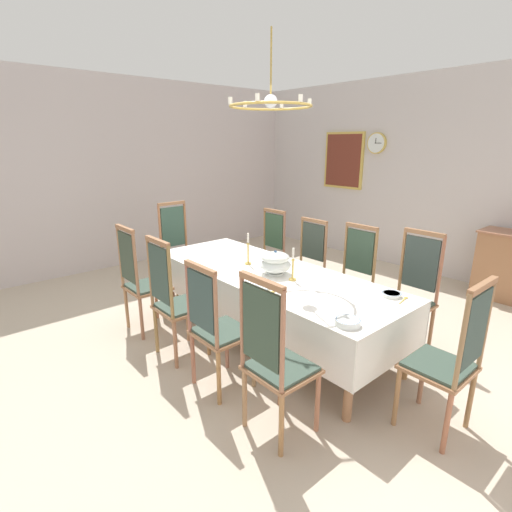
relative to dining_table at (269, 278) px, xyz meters
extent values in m
cube|color=#C2B29B|center=(0.00, -0.04, -0.69)|extent=(7.05, 6.86, 0.04)
cube|color=beige|center=(0.00, 3.43, 0.83)|extent=(7.05, 0.08, 3.01)
cube|color=beige|center=(-3.56, -0.04, 0.83)|extent=(0.08, 6.86, 3.01)
cylinder|color=#986046|center=(-1.33, -0.41, -0.32)|extent=(0.07, 0.07, 0.71)
cylinder|color=#9E6E4A|center=(1.33, -0.41, -0.32)|extent=(0.07, 0.07, 0.71)
cylinder|color=olive|center=(-1.33, 0.41, -0.32)|extent=(0.07, 0.07, 0.71)
cylinder|color=#9B6D3E|center=(1.33, 0.41, -0.32)|extent=(0.07, 0.07, 0.71)
cube|color=#9A6D41|center=(0.00, 0.00, 0.00)|extent=(2.73, 0.91, 0.08)
cube|color=#9A6845|center=(0.00, 0.00, 0.05)|extent=(2.85, 1.03, 0.03)
cube|color=white|center=(0.00, 0.00, 0.07)|extent=(2.87, 1.05, 0.00)
cube|color=white|center=(0.00, -0.52, -0.14)|extent=(2.87, 0.00, 0.41)
cube|color=white|center=(0.00, 0.52, -0.14)|extent=(2.87, 0.00, 0.41)
cube|color=white|center=(-1.43, 0.00, -0.14)|extent=(0.00, 1.05, 0.41)
cube|color=white|center=(1.43, 0.00, -0.14)|extent=(0.00, 1.05, 0.41)
cylinder|color=#9F6342|center=(-1.22, -0.67, -0.44)|extent=(0.04, 0.04, 0.48)
cylinder|color=#A36C4C|center=(-0.84, -0.67, -0.44)|extent=(0.04, 0.04, 0.48)
cylinder|color=#9A6F4A|center=(-1.22, -1.03, -0.44)|extent=(0.04, 0.04, 0.48)
cylinder|color=#936148|center=(-0.84, -1.03, -0.44)|extent=(0.04, 0.04, 0.48)
cube|color=#9A6845|center=(-1.03, -0.85, -0.19)|extent=(0.44, 0.42, 0.02)
cube|color=#394B3F|center=(-1.03, -0.85, -0.16)|extent=(0.40, 0.38, 0.02)
cylinder|color=#A0714D|center=(-1.22, -1.04, 0.16)|extent=(0.03, 0.03, 0.67)
cylinder|color=#956647|center=(-0.83, -1.04, 0.16)|extent=(0.03, 0.03, 0.67)
cube|color=#3A4738|center=(-1.03, -1.04, 0.20)|extent=(0.34, 0.02, 0.51)
cube|color=#9A6845|center=(-1.03, -1.04, 0.50)|extent=(0.40, 0.04, 0.04)
cylinder|color=#9E6749|center=(-0.84, 0.67, -0.44)|extent=(0.04, 0.04, 0.48)
cylinder|color=#936A45|center=(-1.22, 0.67, -0.44)|extent=(0.04, 0.04, 0.48)
cylinder|color=#906040|center=(-0.84, 1.03, -0.44)|extent=(0.04, 0.04, 0.48)
cylinder|color=#9B6742|center=(-1.22, 1.03, -0.44)|extent=(0.04, 0.04, 0.48)
cube|color=#9A6845|center=(-1.03, 0.85, -0.19)|extent=(0.44, 0.42, 0.02)
cube|color=#394B3F|center=(-1.03, 0.85, -0.16)|extent=(0.40, 0.38, 0.02)
cylinder|color=#93614B|center=(-0.83, 1.04, 0.13)|extent=(0.03, 0.03, 0.61)
cylinder|color=#9D693C|center=(-1.22, 1.04, 0.13)|extent=(0.03, 0.03, 0.61)
cube|color=#365239|center=(-1.03, 1.04, 0.17)|extent=(0.34, 0.02, 0.47)
cube|color=#9A6845|center=(-1.03, 1.04, 0.44)|extent=(0.40, 0.04, 0.04)
cylinder|color=#A4714D|center=(-0.51, -0.67, -0.44)|extent=(0.04, 0.04, 0.48)
cylinder|color=#9D6D3E|center=(-0.13, -0.67, -0.44)|extent=(0.04, 0.04, 0.48)
cylinder|color=olive|center=(-0.51, -1.03, -0.44)|extent=(0.04, 0.04, 0.48)
cylinder|color=#9E6A4B|center=(-0.13, -1.03, -0.44)|extent=(0.04, 0.04, 0.48)
cube|color=#9A6845|center=(-0.32, -0.85, -0.19)|extent=(0.44, 0.42, 0.02)
cube|color=#394B3F|center=(-0.32, -0.85, -0.16)|extent=(0.40, 0.38, 0.02)
cylinder|color=#9A6C47|center=(-0.52, -1.04, 0.17)|extent=(0.03, 0.03, 0.68)
cylinder|color=olive|center=(-0.13, -1.04, 0.17)|extent=(0.03, 0.03, 0.68)
cube|color=#354840|center=(-0.32, -1.04, 0.20)|extent=(0.34, 0.02, 0.51)
cube|color=#9A6845|center=(-0.32, -1.04, 0.50)|extent=(0.40, 0.04, 0.04)
cylinder|color=#9F6447|center=(-0.13, 0.67, -0.44)|extent=(0.04, 0.04, 0.48)
cylinder|color=#9B6F3D|center=(-0.51, 0.67, -0.44)|extent=(0.04, 0.04, 0.48)
cylinder|color=#9A6A4A|center=(-0.13, 1.03, -0.44)|extent=(0.04, 0.04, 0.48)
cylinder|color=#9C6041|center=(-0.51, 1.03, -0.44)|extent=(0.04, 0.04, 0.48)
cube|color=#9A6845|center=(-0.32, 0.85, -0.19)|extent=(0.44, 0.42, 0.02)
cube|color=#394B3F|center=(-0.32, 0.85, -0.16)|extent=(0.40, 0.38, 0.02)
cylinder|color=#996948|center=(-0.13, 1.04, 0.12)|extent=(0.03, 0.03, 0.59)
cylinder|color=#9A6F43|center=(-0.52, 1.04, 0.12)|extent=(0.03, 0.03, 0.59)
cube|color=#3A453B|center=(-0.32, 1.04, 0.15)|extent=(0.34, 0.02, 0.45)
cube|color=#9A6845|center=(-0.32, 1.04, 0.42)|extent=(0.40, 0.04, 0.04)
cylinder|color=#945F4B|center=(0.17, -0.67, -0.44)|extent=(0.04, 0.04, 0.48)
cylinder|color=#93724D|center=(0.55, -0.67, -0.44)|extent=(0.04, 0.04, 0.48)
cylinder|color=#9D6049|center=(0.17, -1.03, -0.44)|extent=(0.04, 0.04, 0.48)
cylinder|color=#A17141|center=(0.55, -1.03, -0.44)|extent=(0.04, 0.04, 0.48)
cube|color=#9A6845|center=(0.36, -0.85, -0.19)|extent=(0.44, 0.42, 0.02)
cube|color=#394B3F|center=(0.36, -0.85, -0.16)|extent=(0.40, 0.38, 0.02)
cylinder|color=#A3604D|center=(0.16, -1.04, 0.13)|extent=(0.03, 0.03, 0.60)
cylinder|color=#9A674B|center=(0.55, -1.04, 0.13)|extent=(0.03, 0.03, 0.60)
cube|color=#354A46|center=(0.36, -1.04, 0.16)|extent=(0.34, 0.02, 0.46)
cube|color=#9A6845|center=(0.36, -1.04, 0.43)|extent=(0.40, 0.04, 0.04)
cylinder|color=#976043|center=(0.55, 0.67, -0.44)|extent=(0.04, 0.04, 0.48)
cylinder|color=olive|center=(0.17, 0.67, -0.44)|extent=(0.04, 0.04, 0.48)
cylinder|color=#9F6F40|center=(0.55, 1.03, -0.44)|extent=(0.04, 0.04, 0.48)
cylinder|color=#9A724C|center=(0.17, 1.03, -0.44)|extent=(0.04, 0.04, 0.48)
cube|color=#9A6845|center=(0.36, 0.85, -0.19)|extent=(0.44, 0.42, 0.02)
cube|color=#394B3F|center=(0.36, 0.85, -0.16)|extent=(0.40, 0.38, 0.02)
cylinder|color=#9C7244|center=(0.55, 1.04, 0.14)|extent=(0.03, 0.03, 0.63)
cylinder|color=#996E43|center=(0.16, 1.04, 0.14)|extent=(0.03, 0.03, 0.63)
cube|color=#374E3D|center=(0.36, 1.04, 0.17)|extent=(0.34, 0.02, 0.48)
cube|color=#9A6845|center=(0.36, 1.04, 0.45)|extent=(0.40, 0.04, 0.04)
cylinder|color=#985F3D|center=(0.87, -0.67, -0.44)|extent=(0.04, 0.04, 0.48)
cylinder|color=#A3674A|center=(1.25, -0.67, -0.44)|extent=(0.04, 0.04, 0.48)
cylinder|color=#9C724D|center=(0.87, -1.03, -0.44)|extent=(0.04, 0.04, 0.48)
cylinder|color=#9D6F43|center=(1.25, -1.03, -0.44)|extent=(0.04, 0.04, 0.48)
cube|color=#9A6845|center=(1.06, -0.85, -0.19)|extent=(0.44, 0.42, 0.02)
cube|color=#394B3F|center=(1.06, -0.85, -0.16)|extent=(0.40, 0.38, 0.02)
cylinder|color=#9E654A|center=(0.86, -1.04, 0.17)|extent=(0.03, 0.03, 0.69)
cylinder|color=#9D684E|center=(1.25, -1.04, 0.17)|extent=(0.03, 0.03, 0.69)
cube|color=#364939|center=(1.06, -1.04, 0.21)|extent=(0.34, 0.02, 0.52)
cube|color=#9A6845|center=(1.06, -1.04, 0.52)|extent=(0.40, 0.04, 0.04)
cylinder|color=olive|center=(1.25, 0.67, -0.44)|extent=(0.04, 0.04, 0.48)
cylinder|color=#A15F48|center=(0.87, 0.67, -0.44)|extent=(0.04, 0.04, 0.48)
cylinder|color=#926543|center=(1.25, 1.03, -0.44)|extent=(0.04, 0.04, 0.48)
cylinder|color=#A2613E|center=(0.87, 1.03, -0.44)|extent=(0.04, 0.04, 0.48)
cube|color=#9A6845|center=(1.06, 0.85, -0.19)|extent=(0.44, 0.42, 0.02)
cube|color=#394B3F|center=(1.06, 0.85, -0.16)|extent=(0.40, 0.38, 0.02)
cylinder|color=#A05E44|center=(1.25, 1.04, 0.17)|extent=(0.03, 0.03, 0.68)
cylinder|color=#A16F43|center=(0.86, 1.04, 0.17)|extent=(0.03, 0.03, 0.68)
cube|color=#394641|center=(1.06, 1.04, 0.20)|extent=(0.34, 0.02, 0.52)
cube|color=#9A6845|center=(1.06, 1.04, 0.51)|extent=(0.40, 0.04, 0.04)
cylinder|color=#9F5F4A|center=(-1.59, 0.19, -0.44)|extent=(0.04, 0.04, 0.48)
cylinder|color=#9E6F43|center=(-1.59, -0.19, -0.44)|extent=(0.04, 0.04, 0.48)
cylinder|color=#9A6D43|center=(-1.95, 0.19, -0.44)|extent=(0.04, 0.04, 0.48)
cylinder|color=#9D6B45|center=(-1.95, -0.19, -0.44)|extent=(0.04, 0.04, 0.48)
cube|color=#9A6845|center=(-1.77, 0.00, -0.19)|extent=(0.42, 0.44, 0.02)
cube|color=#394B3F|center=(-1.77, 0.00, -0.16)|extent=(0.38, 0.40, 0.02)
cylinder|color=#A2643D|center=(-1.96, 0.20, 0.18)|extent=(0.03, 0.03, 0.72)
cylinder|color=#A06340|center=(-1.96, -0.20, 0.18)|extent=(0.03, 0.03, 0.72)
cube|color=#355043|center=(-1.96, 0.00, 0.22)|extent=(0.02, 0.34, 0.54)
cube|color=#9A6845|center=(-1.96, 0.00, 0.54)|extent=(0.04, 0.40, 0.04)
cylinder|color=#9C6F46|center=(1.59, -0.19, -0.44)|extent=(0.04, 0.04, 0.48)
cylinder|color=#9C694D|center=(1.59, 0.19, -0.44)|extent=(0.04, 0.04, 0.48)
cylinder|color=#A06145|center=(1.95, -0.19, -0.44)|extent=(0.04, 0.04, 0.48)
cylinder|color=#956D44|center=(1.95, 0.19, -0.44)|extent=(0.04, 0.04, 0.48)
cube|color=#9A6845|center=(1.77, 0.00, -0.19)|extent=(0.42, 0.44, 0.02)
cube|color=#394B3F|center=(1.77, 0.00, -0.16)|extent=(0.38, 0.40, 0.02)
cylinder|color=olive|center=(1.96, -0.20, 0.16)|extent=(0.03, 0.03, 0.66)
cylinder|color=#916B46|center=(1.96, 0.20, 0.16)|extent=(0.03, 0.03, 0.66)
cube|color=#364943|center=(1.96, 0.00, 0.19)|extent=(0.02, 0.34, 0.50)
cube|color=#9A6845|center=(1.96, 0.00, 0.49)|extent=(0.04, 0.40, 0.04)
cylinder|color=white|center=(0.09, 0.00, 0.08)|extent=(0.17, 0.17, 0.02)
ellipsoid|color=white|center=(0.09, 0.00, 0.16)|extent=(0.31, 0.31, 0.14)
ellipsoid|color=white|center=(0.09, 0.00, 0.24)|extent=(0.28, 0.28, 0.11)
sphere|color=#2E507C|center=(0.09, 0.00, 0.30)|extent=(0.03, 0.03, 0.03)
cylinder|color=gold|center=(-0.33, 0.00, 0.08)|extent=(0.07, 0.07, 0.02)
cylinder|color=gold|center=(-0.33, 0.00, 0.19)|extent=(0.02, 0.02, 0.21)
cone|color=gold|center=(-0.33, 0.00, 0.31)|extent=(0.04, 0.04, 0.02)
cylinder|color=silver|center=(-0.33, 0.00, 0.37)|extent=(0.02, 0.02, 0.10)
cylinder|color=gold|center=(0.33, 0.00, 0.08)|extent=(0.07, 0.07, 0.02)
cylinder|color=gold|center=(0.33, 0.00, 0.18)|extent=(0.02, 0.02, 0.19)
cone|color=gold|center=(0.33, 0.00, 0.28)|extent=(0.04, 0.04, 0.02)
cylinder|color=silver|center=(0.33, 0.00, 0.34)|extent=(0.02, 0.02, 0.10)
cylinder|color=white|center=(1.16, 0.36, 0.09)|extent=(0.17, 0.17, 0.03)
cylinder|color=white|center=(1.16, 0.36, 0.09)|extent=(0.14, 0.14, 0.02)
torus|color=#2E507C|center=(1.16, 0.36, 0.10)|extent=(0.16, 0.16, 0.01)
cylinder|color=white|center=(0.35, -0.40, 0.09)|extent=(0.14, 0.14, 0.03)
cylinder|color=white|center=(0.35, -0.40, 0.09)|extent=(0.12, 0.12, 0.02)
torus|color=#2E507C|center=(0.35, -0.40, 0.10)|extent=(0.14, 0.14, 0.01)
cylinder|color=white|center=(1.25, -0.38, 0.09)|extent=(0.19, 0.19, 0.04)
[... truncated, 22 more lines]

